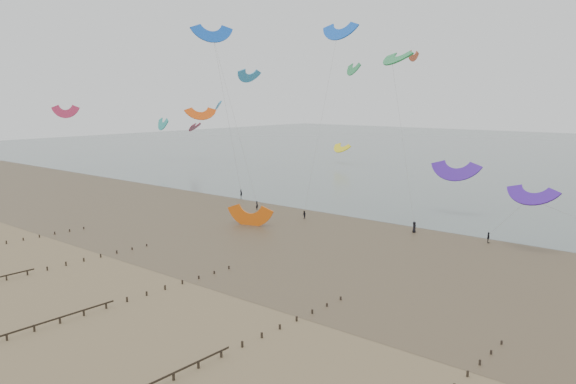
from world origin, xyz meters
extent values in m
plane|color=brown|center=(0.00, 0.00, 0.00)|extent=(500.00, 500.00, 0.00)
plane|color=#475654|center=(0.00, 200.00, 0.03)|extent=(500.00, 500.00, 0.00)
plane|color=#473A28|center=(0.00, 35.00, 0.01)|extent=(500.00, 500.00, 0.00)
ellipsoid|color=slate|center=(-18.00, 22.00, 0.01)|extent=(23.60, 14.36, 0.01)
ellipsoid|color=slate|center=(12.00, 38.00, 0.01)|extent=(33.64, 18.32, 0.01)
ellipsoid|color=slate|center=(-40.00, 40.00, 0.01)|extent=(26.95, 14.22, 0.01)
cube|color=black|center=(-32.00, -1.16, 0.25)|extent=(0.16, 0.16, 0.59)
cube|color=black|center=(-32.00, 1.47, 0.23)|extent=(0.16, 0.16, 0.57)
cube|color=black|center=(-32.00, 4.11, 0.22)|extent=(0.16, 0.16, 0.54)
cube|color=black|center=(-32.00, 6.74, 0.20)|extent=(0.16, 0.16, 0.51)
cube|color=black|center=(-32.00, 9.37, 0.19)|extent=(0.16, 0.16, 0.48)
cube|color=black|center=(-32.00, 12.00, 0.17)|extent=(0.16, 0.16, 0.45)
cube|color=black|center=(-14.00, -9.05, 0.29)|extent=(0.16, 0.16, 0.68)
cube|color=black|center=(-14.00, -6.42, 0.28)|extent=(0.16, 0.16, 0.65)
cube|color=black|center=(-14.00, -3.79, 0.26)|extent=(0.16, 0.16, 0.62)
cube|color=black|center=(-14.00, -1.16, 0.25)|extent=(0.16, 0.16, 0.59)
cube|color=black|center=(-14.00, 1.47, 0.23)|extent=(0.16, 0.16, 0.57)
cube|color=black|center=(-14.00, 4.11, 0.22)|extent=(0.16, 0.16, 0.54)
cube|color=black|center=(-14.00, 6.74, 0.20)|extent=(0.16, 0.16, 0.51)
cube|color=black|center=(-14.00, 9.37, 0.19)|extent=(0.16, 0.16, 0.48)
cube|color=black|center=(-14.00, 12.00, 0.17)|extent=(0.16, 0.16, 0.45)
cube|color=black|center=(4.00, -16.95, 0.33)|extent=(0.16, 0.16, 0.77)
cube|color=black|center=(4.00, -14.32, 0.32)|extent=(0.16, 0.16, 0.74)
cube|color=black|center=(4.00, -11.68, 0.31)|extent=(0.16, 0.16, 0.71)
cube|color=black|center=(4.00, -9.05, 0.29)|extent=(0.16, 0.16, 0.68)
cube|color=black|center=(4.00, -6.42, 0.28)|extent=(0.16, 0.16, 0.65)
cube|color=black|center=(4.00, -3.79, 0.26)|extent=(0.16, 0.16, 0.62)
cube|color=black|center=(4.00, -1.16, 0.25)|extent=(0.16, 0.16, 0.59)
cube|color=black|center=(4.00, 1.47, 0.23)|extent=(0.16, 0.16, 0.57)
cube|color=black|center=(4.00, 4.11, 0.22)|extent=(0.16, 0.16, 0.54)
cube|color=black|center=(4.00, 6.74, 0.20)|extent=(0.16, 0.16, 0.51)
cube|color=black|center=(4.00, 9.37, 0.19)|extent=(0.16, 0.16, 0.48)
cube|color=black|center=(4.00, 12.00, 0.17)|extent=(0.16, 0.16, 0.45)
cube|color=black|center=(22.00, -11.68, 0.31)|extent=(0.16, 0.16, 0.71)
cube|color=black|center=(22.00, -9.05, 0.29)|extent=(0.16, 0.16, 0.68)
cube|color=black|center=(22.00, -6.42, 0.28)|extent=(0.16, 0.16, 0.65)
cube|color=black|center=(22.00, -3.79, 0.26)|extent=(0.16, 0.16, 0.62)
cube|color=black|center=(22.00, -1.16, 0.25)|extent=(0.16, 0.16, 0.59)
cube|color=black|center=(22.00, 1.47, 0.23)|extent=(0.16, 0.16, 0.57)
cube|color=black|center=(22.00, 4.11, 0.22)|extent=(0.16, 0.16, 0.54)
cube|color=black|center=(22.00, 6.74, 0.20)|extent=(0.16, 0.16, 0.51)
cube|color=black|center=(22.00, 9.37, 0.19)|extent=(0.16, 0.16, 0.48)
cube|color=black|center=(22.00, 12.00, 0.17)|extent=(0.16, 0.16, 0.45)
cube|color=black|center=(40.00, 4.11, 0.22)|extent=(0.16, 0.16, 0.54)
cube|color=black|center=(40.00, 6.74, 0.20)|extent=(0.16, 0.16, 0.51)
cube|color=black|center=(40.00, 9.37, 0.19)|extent=(0.16, 0.16, 0.48)
cube|color=black|center=(40.00, 12.00, 0.17)|extent=(0.16, 0.16, 0.45)
imported|color=black|center=(-20.37, 43.61, 0.91)|extent=(0.76, 0.61, 1.81)
imported|color=black|center=(-7.60, 42.91, 0.77)|extent=(0.91, 0.82, 1.54)
imported|color=black|center=(25.49, 47.51, 0.88)|extent=(0.66, 1.10, 1.76)
imported|color=black|center=(-33.12, 51.97, 0.90)|extent=(0.66, 0.43, 1.80)
imported|color=black|center=(13.29, 46.40, 0.95)|extent=(0.72, 1.00, 1.89)
camera|label=1|loc=(56.10, -38.08, 22.57)|focal=35.00mm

